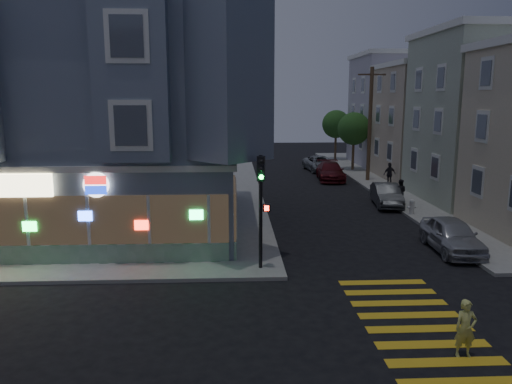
{
  "coord_description": "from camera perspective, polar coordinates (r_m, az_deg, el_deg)",
  "views": [
    {
      "loc": [
        0.97,
        -15.72,
        6.78
      ],
      "look_at": [
        1.97,
        5.22,
        2.8
      ],
      "focal_mm": 35.0,
      "sensor_mm": 36.0,
      "label": 1
    }
  ],
  "objects": [
    {
      "name": "street_tree_far",
      "position": [
        54.95,
        9.14,
        7.66
      ],
      "size": [
        3.0,
        3.0,
        5.3
      ],
      "color": "#4C3826",
      "rests_on": "sidewalk_ne"
    },
    {
      "name": "parked_car_b",
      "position": [
        32.59,
        14.69,
        -0.34
      ],
      "size": [
        2.0,
        4.43,
        1.41
      ],
      "primitive_type": "imported",
      "rotation": [
        0.0,
        0.0,
        -0.12
      ],
      "color": "#3D4043",
      "rests_on": "ground"
    },
    {
      "name": "sidewalk_ne",
      "position": [
        45.05,
        26.58,
        1.05
      ],
      "size": [
        24.0,
        42.0,
        0.15
      ],
      "primitive_type": "cube",
      "color": "gray",
      "rests_on": "ground"
    },
    {
      "name": "ground",
      "position": [
        17.15,
        -5.89,
        -12.6
      ],
      "size": [
        120.0,
        120.0,
        0.0
      ],
      "primitive_type": "plane",
      "color": "black",
      "rests_on": "ground"
    },
    {
      "name": "parked_car_c",
      "position": [
        41.84,
        8.5,
        2.34
      ],
      "size": [
        2.46,
        5.27,
        1.49
      ],
      "primitive_type": "imported",
      "rotation": [
        0.0,
        0.0,
        -0.07
      ],
      "color": "#561319",
      "rests_on": "ground"
    },
    {
      "name": "pedestrian_b",
      "position": [
        39.54,
        15.02,
        2.0
      ],
      "size": [
        1.08,
        0.67,
        1.72
      ],
      "primitive_type": "imported",
      "rotation": [
        0.0,
        0.0,
        3.4
      ],
      "color": "black",
      "rests_on": "sidewalk_ne"
    },
    {
      "name": "fire_hydrant",
      "position": [
        30.13,
        17.39,
        -1.56
      ],
      "size": [
        0.51,
        0.29,
        0.88
      ],
      "color": "silver",
      "rests_on": "sidewalk_ne"
    },
    {
      "name": "row_house_d",
      "position": [
        53.08,
        17.91,
        8.76
      ],
      "size": [
        12.0,
        8.6,
        10.5
      ],
      "primitive_type": "cube",
      "color": "#A09BAB",
      "rests_on": "sidewalk_ne"
    },
    {
      "name": "pedestrian_a",
      "position": [
        32.54,
        16.13,
        0.01
      ],
      "size": [
        0.95,
        0.86,
        1.6
      ],
      "primitive_type": "imported",
      "rotation": [
        0.0,
        0.0,
        2.75
      ],
      "color": "black",
      "rests_on": "sidewalk_ne"
    },
    {
      "name": "sidewalk_nw",
      "position": [
        41.87,
        -22.91,
        0.69
      ],
      "size": [
        33.0,
        42.0,
        0.15
      ],
      "primitive_type": "cube",
      "color": "gray",
      "rests_on": "ground"
    },
    {
      "name": "parked_car_a",
      "position": [
        23.89,
        21.48,
        -4.62
      ],
      "size": [
        1.97,
        4.51,
        1.51
      ],
      "primitive_type": "imported",
      "rotation": [
        0.0,
        0.0,
        -0.04
      ],
      "color": "#AFB1B7",
      "rests_on": "ground"
    },
    {
      "name": "row_house_c",
      "position": [
        44.79,
        21.89,
        7.27
      ],
      "size": [
        12.0,
        8.6,
        9.0
      ],
      "primitive_type": "cube",
      "color": "#C1B195",
      "rests_on": "sidewalk_ne"
    },
    {
      "name": "corner_building",
      "position": [
        27.61,
        -17.54,
        8.26
      ],
      "size": [
        14.6,
        14.6,
        11.4
      ],
      "color": "slate",
      "rests_on": "sidewalk_nw"
    },
    {
      "name": "running_child",
      "position": [
        14.71,
        22.83,
        -14.19
      ],
      "size": [
        0.58,
        0.39,
        1.58
      ],
      "primitive_type": "imported",
      "rotation": [
        0.0,
        0.0,
        -0.02
      ],
      "color": "#C8CC68",
      "rests_on": "ground"
    },
    {
      "name": "parked_car_d",
      "position": [
        46.92,
        7.33,
        3.22
      ],
      "size": [
        2.88,
        5.25,
        1.39
      ],
      "primitive_type": "imported",
      "rotation": [
        0.0,
        0.0,
        0.12
      ],
      "color": "#91979B",
      "rests_on": "ground"
    },
    {
      "name": "street_tree_near",
      "position": [
        47.16,
        11.13,
        7.1
      ],
      "size": [
        3.0,
        3.0,
        5.3
      ],
      "color": "#4C3826",
      "rests_on": "sidewalk_ne"
    },
    {
      "name": "traffic_signal",
      "position": [
        19.1,
        0.61,
        -0.13
      ],
      "size": [
        0.55,
        0.5,
        4.47
      ],
      "rotation": [
        0.0,
        0.0,
        -0.21
      ],
      "color": "black",
      "rests_on": "sidewalk_nw"
    },
    {
      "name": "utility_pole",
      "position": [
        41.27,
        12.89,
        7.74
      ],
      "size": [
        2.2,
        0.3,
        9.0
      ],
      "color": "#4C3826",
      "rests_on": "sidewalk_ne"
    }
  ]
}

